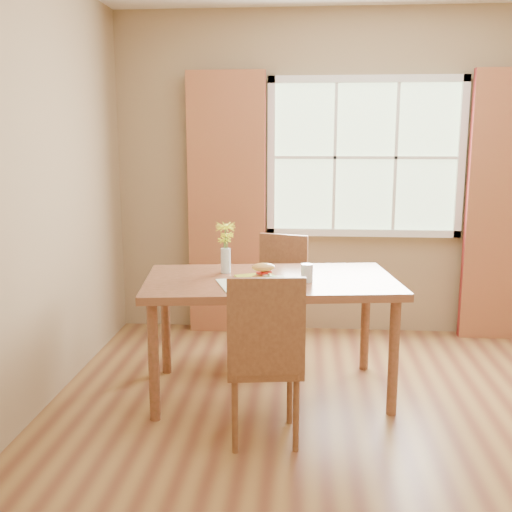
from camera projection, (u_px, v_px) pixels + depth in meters
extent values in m
cube|color=olive|center=(388.00, 434.00, 3.43)|extent=(4.20, 3.80, 0.02)
cube|color=#957C59|center=(364.00, 175.00, 5.04)|extent=(4.20, 0.02, 2.70)
cube|color=#957C59|center=(15.00, 194.00, 3.34)|extent=(0.02, 3.80, 2.70)
cube|color=#B1CE9C|center=(365.00, 158.00, 4.98)|extent=(1.50, 0.02, 1.20)
cube|color=white|center=(368.00, 79.00, 4.83)|extent=(1.62, 0.04, 0.06)
cube|color=white|center=(363.00, 233.00, 5.07)|extent=(1.62, 0.04, 0.06)
cube|color=white|center=(271.00, 157.00, 5.01)|extent=(0.06, 0.04, 1.32)
cube|color=white|center=(462.00, 158.00, 4.89)|extent=(0.06, 0.04, 1.32)
cube|color=white|center=(365.00, 158.00, 4.95)|extent=(1.50, 0.03, 0.02)
cube|color=maroon|center=(227.00, 206.00, 5.05)|extent=(0.65, 0.08, 2.20)
cube|color=maroon|center=(507.00, 208.00, 4.87)|extent=(0.65, 0.08, 2.20)
cube|color=brown|center=(270.00, 282.00, 3.84)|extent=(1.70, 1.10, 0.05)
cylinder|color=brown|center=(154.00, 362.00, 3.52)|extent=(0.06, 0.06, 0.73)
cylinder|color=brown|center=(394.00, 357.00, 3.59)|extent=(0.06, 0.06, 0.73)
cylinder|color=brown|center=(166.00, 324.00, 4.24)|extent=(0.06, 0.06, 0.73)
cylinder|color=brown|center=(365.00, 321.00, 4.31)|extent=(0.06, 0.06, 0.73)
cube|color=brown|center=(264.00, 365.00, 3.30)|extent=(0.45, 0.45, 0.04)
cube|color=brown|center=(266.00, 326.00, 3.07)|extent=(0.40, 0.09, 0.52)
cylinder|color=brown|center=(235.00, 417.00, 3.17)|extent=(0.03, 0.03, 0.41)
cylinder|color=brown|center=(296.00, 415.00, 3.19)|extent=(0.03, 0.03, 0.41)
cylinder|color=brown|center=(234.00, 391.00, 3.49)|extent=(0.03, 0.03, 0.41)
cylinder|color=brown|center=(290.00, 390.00, 3.51)|extent=(0.03, 0.03, 0.41)
cube|color=brown|center=(275.00, 306.00, 4.51)|extent=(0.48, 0.48, 0.04)
cube|color=brown|center=(283.00, 267.00, 4.62)|extent=(0.38, 0.14, 0.50)
cylinder|color=brown|center=(248.00, 337.00, 4.47)|extent=(0.03, 0.03, 0.40)
cylinder|color=brown|center=(288.00, 342.00, 4.35)|extent=(0.03, 0.03, 0.40)
cylinder|color=brown|center=(263.00, 325.00, 4.75)|extent=(0.03, 0.03, 0.40)
cylinder|color=brown|center=(301.00, 330.00, 4.64)|extent=(0.03, 0.03, 0.40)
cube|color=beige|center=(256.00, 284.00, 3.68)|extent=(0.53, 0.46, 0.01)
cube|color=#A1B32C|center=(258.00, 279.00, 3.75)|extent=(0.32, 0.32, 0.01)
ellipsoid|color=#EAB250|center=(263.00, 278.00, 3.69)|extent=(0.16, 0.13, 0.04)
ellipsoid|color=#4C8C2D|center=(269.00, 276.00, 3.66)|extent=(0.08, 0.05, 0.01)
cylinder|color=red|center=(262.00, 273.00, 3.68)|extent=(0.08, 0.08, 0.01)
cylinder|color=red|center=(267.00, 272.00, 3.68)|extent=(0.07, 0.07, 0.01)
ellipsoid|color=#EAB250|center=(263.00, 267.00, 3.68)|extent=(0.16, 0.13, 0.05)
cylinder|color=silver|center=(307.00, 273.00, 3.73)|extent=(0.08, 0.08, 0.11)
cylinder|color=silver|center=(307.00, 274.00, 3.73)|extent=(0.07, 0.07, 0.09)
cylinder|color=silver|center=(226.00, 261.00, 3.98)|extent=(0.07, 0.07, 0.16)
cylinder|color=silver|center=(226.00, 267.00, 3.98)|extent=(0.06, 0.06, 0.08)
cylinder|color=#3D7028|center=(226.00, 250.00, 3.96)|extent=(0.01, 0.01, 0.31)
cylinder|color=#3D7028|center=(227.00, 254.00, 3.96)|extent=(0.01, 0.01, 0.26)
cylinder|color=#3D7028|center=(225.00, 256.00, 3.98)|extent=(0.01, 0.01, 0.22)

